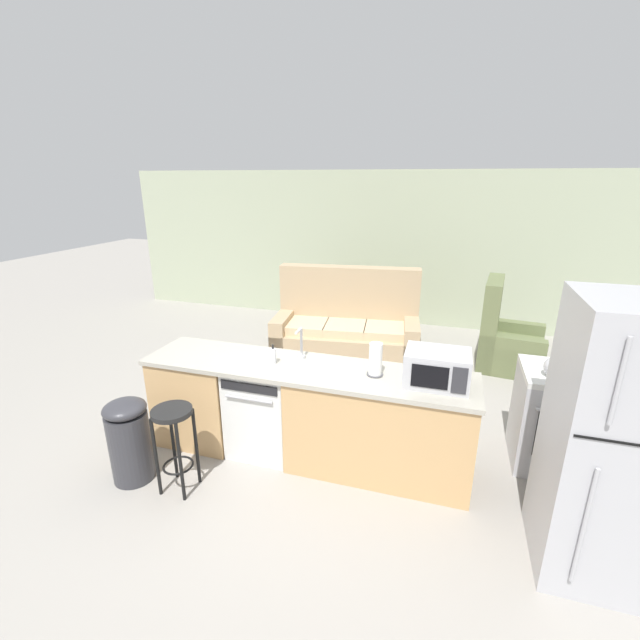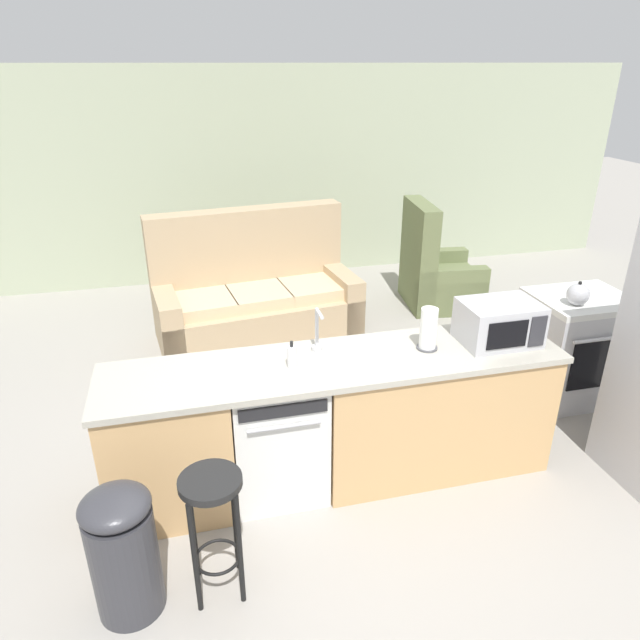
# 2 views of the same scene
# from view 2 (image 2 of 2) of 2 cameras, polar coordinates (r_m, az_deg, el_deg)

# --- Properties ---
(ground_plane) EXTENTS (24.00, 24.00, 0.00)m
(ground_plane) POSITION_cam_2_polar(r_m,az_deg,el_deg) (4.06, -0.58, -15.57)
(ground_plane) COLOR gray
(wall_back) EXTENTS (10.00, 0.06, 2.60)m
(wall_back) POSITION_cam_2_polar(r_m,az_deg,el_deg) (7.42, -6.12, 14.11)
(wall_back) COLOR #A8B293
(wall_back) RESTS_ON ground_plane
(kitchen_counter) EXTENTS (2.94, 0.66, 0.90)m
(kitchen_counter) POSITION_cam_2_polar(r_m,az_deg,el_deg) (3.86, 2.91, -10.21)
(kitchen_counter) COLOR tan
(kitchen_counter) RESTS_ON ground_plane
(dishwasher) EXTENTS (0.58, 0.61, 0.84)m
(dishwasher) POSITION_cam_2_polar(r_m,az_deg,el_deg) (3.76, -4.38, -11.21)
(dishwasher) COLOR silver
(dishwasher) RESTS_ON ground_plane
(stove_range) EXTENTS (0.76, 0.68, 0.90)m
(stove_range) POSITION_cam_2_polar(r_m,az_deg,el_deg) (5.18, 24.03, -2.47)
(stove_range) COLOR #B7B7BC
(stove_range) RESTS_ON ground_plane
(microwave) EXTENTS (0.50, 0.37, 0.28)m
(microwave) POSITION_cam_2_polar(r_m,az_deg,el_deg) (3.94, 17.46, -0.25)
(microwave) COLOR #B7B7BC
(microwave) RESTS_ON kitchen_counter
(sink_faucet) EXTENTS (0.07, 0.18, 0.30)m
(sink_faucet) POSITION_cam_2_polar(r_m,az_deg,el_deg) (3.64, -0.26, -1.29)
(sink_faucet) COLOR silver
(sink_faucet) RESTS_ON kitchen_counter
(paper_towel_roll) EXTENTS (0.14, 0.14, 0.28)m
(paper_towel_roll) POSITION_cam_2_polar(r_m,az_deg,el_deg) (3.73, 10.79, -0.93)
(paper_towel_roll) COLOR #4C4C51
(paper_towel_roll) RESTS_ON kitchen_counter
(soap_bottle) EXTENTS (0.06, 0.06, 0.18)m
(soap_bottle) POSITION_cam_2_polar(r_m,az_deg,el_deg) (3.48, -2.83, -3.67)
(soap_bottle) COLOR silver
(soap_bottle) RESTS_ON kitchen_counter
(kettle) EXTENTS (0.21, 0.17, 0.19)m
(kettle) POSITION_cam_2_polar(r_m,az_deg,el_deg) (4.79, 24.40, 2.35)
(kettle) COLOR #B2B2B7
(kettle) RESTS_ON stove_range
(bar_stool) EXTENTS (0.32, 0.32, 0.74)m
(bar_stool) POSITION_cam_2_polar(r_m,az_deg,el_deg) (3.09, -10.65, -18.25)
(bar_stool) COLOR black
(bar_stool) RESTS_ON ground_plane
(trash_bin) EXTENTS (0.35, 0.35, 0.74)m
(trash_bin) POSITION_cam_2_polar(r_m,az_deg,el_deg) (3.23, -19.07, -21.02)
(trash_bin) COLOR #333338
(trash_bin) RESTS_ON ground_plane
(couch) EXTENTS (2.10, 1.14, 1.27)m
(couch) POSITION_cam_2_polar(r_m,az_deg,el_deg) (5.91, -6.57, 2.25)
(couch) COLOR tan
(couch) RESTS_ON ground_plane
(armchair) EXTENTS (0.90, 0.94, 1.20)m
(armchair) POSITION_cam_2_polar(r_m,az_deg,el_deg) (6.76, 11.31, 4.39)
(armchair) COLOR #667047
(armchair) RESTS_ON ground_plane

